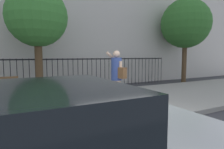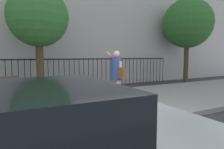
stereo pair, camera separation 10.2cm
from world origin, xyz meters
name	(u,v)px [view 1 (the left image)]	position (x,y,z in m)	size (l,w,h in m)	color
ground_plane	(141,129)	(0.00, 0.00, 0.00)	(60.00, 60.00, 0.00)	#333338
sidewalk	(102,105)	(0.00, 2.20, 0.07)	(28.00, 4.40, 0.15)	gray
iron_fence	(71,70)	(0.00, 5.90, 1.02)	(12.03, 0.04, 1.60)	black
pedestrian_on_phone	(117,73)	(0.32, 1.74, 1.16)	(0.51, 0.70, 1.74)	beige
street_tree_near	(37,17)	(-1.61, 4.95, 3.29)	(2.46, 2.46, 4.55)	#4C3823
street_tree_far	(186,24)	(7.13, 5.05, 3.70)	(3.05, 3.05, 5.25)	#4C3823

